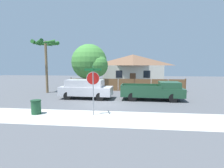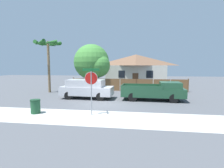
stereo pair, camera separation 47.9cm
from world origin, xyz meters
The scene contains 10 objects.
ground_plane centered at (0.00, 0.00, 0.00)m, with size 80.00×80.00×0.00m, color #4C4F54.
sidewalk_strip centered at (0.00, -3.60, 0.00)m, with size 36.00×3.20×0.01m.
wooden_fence centered at (1.45, 7.99, 0.75)m, with size 14.31×0.12×1.60m.
house centered at (2.28, 16.36, 2.60)m, with size 10.07×7.08×5.01m.
oak_tree centered at (-3.27, 8.99, 3.51)m, with size 4.92×4.68×5.96m.
palm_tree centered at (-7.64, 5.47, 5.17)m, with size 2.94×3.16×6.00m.
red_suv centered at (-2.21, 2.41, 0.98)m, with size 4.99×2.18×1.81m.
orange_pickup centered at (4.18, 2.40, 0.85)m, with size 5.63×2.26×1.68m.
stop_sign centered at (-0.28, -3.05, 2.15)m, with size 1.02×0.92×3.14m.
trash_bin centered at (-4.02, -3.23, 0.47)m, with size 0.65×0.65×0.92m.
Camera 2 is at (2.60, -13.63, 3.13)m, focal length 28.00 mm.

